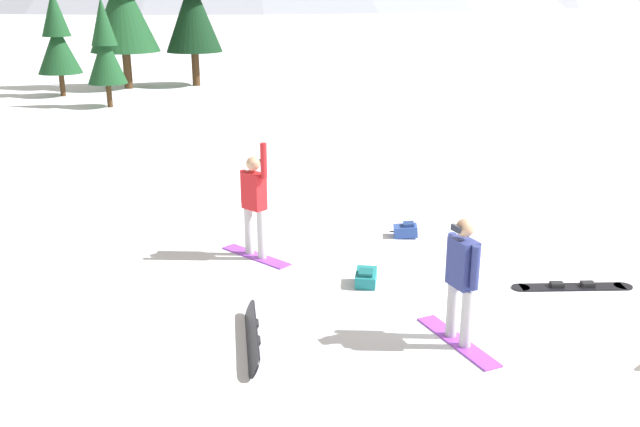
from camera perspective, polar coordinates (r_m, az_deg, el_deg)
The scene contains 10 objects.
ground_plane at distance 11.23m, azimuth 15.39°, elevation -6.46°, with size 800.00×800.00×0.00m, color silver.
snowboarder_foreground at distance 9.29m, azimuth 11.44°, elevation -5.23°, with size 0.38×1.58×1.74m.
snowboarder_midground at distance 12.06m, azimuth -5.36°, elevation 0.86°, with size 0.93×1.45×2.07m.
loose_snowboard_far_spare at distance 11.79m, azimuth 19.81°, elevation -5.60°, with size 1.91×0.89×0.09m.
loose_snowboard_near_right at distance 9.41m, azimuth -5.51°, elevation -9.85°, with size 0.58×1.89×0.27m.
backpack_teal at distance 11.16m, azimuth 3.76°, elevation -5.19°, with size 0.50×0.56×0.29m.
backpack_blue at distance 13.36m, azimuth 6.98°, elevation -1.36°, with size 0.55×0.48×0.29m.
pine_tree_slender at distance 34.54m, azimuth -10.37°, elevation 16.69°, with size 2.64×2.64×7.22m.
pine_tree_broad at distance 28.95m, azimuth -17.09°, elevation 12.74°, with size 1.52×1.52×4.18m.
pine_tree_short at distance 32.62m, azimuth -20.60°, elevation 13.15°, with size 1.84×1.84×4.44m.
Camera 1 is at (-6.26, -8.16, 4.51)m, focal length 39.35 mm.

